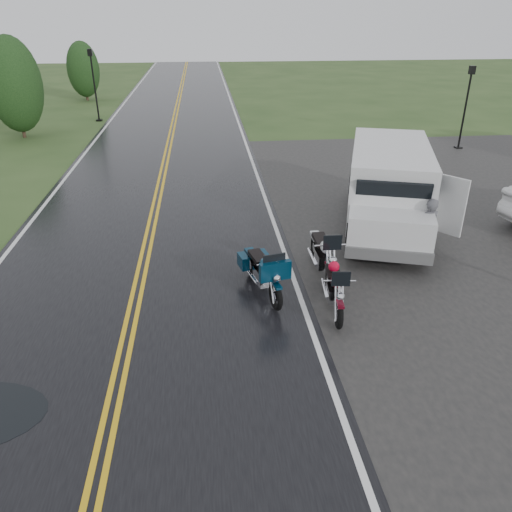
{
  "coord_description": "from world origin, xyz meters",
  "views": [
    {
      "loc": [
        1.75,
        -8.12,
        6.05
      ],
      "look_at": [
        2.8,
        2.0,
        1.0
      ],
      "focal_mm": 35.0,
      "sensor_mm": 36.0,
      "label": 1
    }
  ],
  "objects_px": {
    "person_at_van": "(427,231)",
    "lamp_post_far_right": "(465,108)",
    "motorcycle_teal": "(276,286)",
    "lamp_post_far_left": "(95,86)",
    "motorcycle_red": "(340,304)",
    "motorcycle_silver": "(332,268)",
    "van_white": "(354,211)"
  },
  "relations": [
    {
      "from": "person_at_van",
      "to": "lamp_post_far_left",
      "type": "distance_m",
      "value": 23.24
    },
    {
      "from": "van_white",
      "to": "motorcycle_silver",
      "type": "bearing_deg",
      "value": -99.16
    },
    {
      "from": "motorcycle_red",
      "to": "lamp_post_far_left",
      "type": "relative_size",
      "value": 0.52
    },
    {
      "from": "person_at_van",
      "to": "motorcycle_red",
      "type": "bearing_deg",
      "value": 27.67
    },
    {
      "from": "motorcycle_red",
      "to": "van_white",
      "type": "distance_m",
      "value": 3.85
    },
    {
      "from": "motorcycle_teal",
      "to": "lamp_post_far_left",
      "type": "bearing_deg",
      "value": 96.06
    },
    {
      "from": "motorcycle_silver",
      "to": "lamp_post_far_left",
      "type": "bearing_deg",
      "value": 113.2
    },
    {
      "from": "lamp_post_far_left",
      "to": "motorcycle_red",
      "type": "bearing_deg",
      "value": -68.81
    },
    {
      "from": "motorcycle_red",
      "to": "van_white",
      "type": "bearing_deg",
      "value": 76.88
    },
    {
      "from": "van_white",
      "to": "lamp_post_far_left",
      "type": "bearing_deg",
      "value": 135.37
    },
    {
      "from": "motorcycle_teal",
      "to": "motorcycle_red",
      "type": "bearing_deg",
      "value": -47.7
    },
    {
      "from": "motorcycle_silver",
      "to": "lamp_post_far_left",
      "type": "height_order",
      "value": "lamp_post_far_left"
    },
    {
      "from": "motorcycle_teal",
      "to": "lamp_post_far_right",
      "type": "relative_size",
      "value": 0.58
    },
    {
      "from": "lamp_post_far_left",
      "to": "lamp_post_far_right",
      "type": "distance_m",
      "value": 20.32
    },
    {
      "from": "motorcycle_teal",
      "to": "van_white",
      "type": "height_order",
      "value": "van_white"
    },
    {
      "from": "motorcycle_silver",
      "to": "person_at_van",
      "type": "bearing_deg",
      "value": 27.49
    },
    {
      "from": "motorcycle_red",
      "to": "lamp_post_far_right",
      "type": "height_order",
      "value": "lamp_post_far_right"
    },
    {
      "from": "person_at_van",
      "to": "lamp_post_far_right",
      "type": "bearing_deg",
      "value": -135.8
    },
    {
      "from": "motorcycle_teal",
      "to": "motorcycle_silver",
      "type": "xyz_separation_m",
      "value": [
        1.39,
        0.6,
        0.04
      ]
    },
    {
      "from": "lamp_post_far_left",
      "to": "van_white",
      "type": "bearing_deg",
      "value": -62.27
    },
    {
      "from": "motorcycle_red",
      "to": "lamp_post_far_right",
      "type": "bearing_deg",
      "value": 62.44
    },
    {
      "from": "lamp_post_far_right",
      "to": "motorcycle_teal",
      "type": "bearing_deg",
      "value": -128.78
    },
    {
      "from": "motorcycle_silver",
      "to": "person_at_van",
      "type": "xyz_separation_m",
      "value": [
        2.88,
        1.48,
        0.17
      ]
    },
    {
      "from": "motorcycle_red",
      "to": "motorcycle_teal",
      "type": "distance_m",
      "value": 1.47
    },
    {
      "from": "van_white",
      "to": "lamp_post_far_left",
      "type": "relative_size",
      "value": 1.54
    },
    {
      "from": "motorcycle_teal",
      "to": "van_white",
      "type": "xyz_separation_m",
      "value": [
        2.47,
        2.75,
        0.58
      ]
    },
    {
      "from": "motorcycle_silver",
      "to": "van_white",
      "type": "distance_m",
      "value": 2.47
    },
    {
      "from": "person_at_van",
      "to": "lamp_post_far_right",
      "type": "relative_size",
      "value": 0.45
    },
    {
      "from": "motorcycle_silver",
      "to": "person_at_van",
      "type": "height_order",
      "value": "person_at_van"
    },
    {
      "from": "motorcycle_silver",
      "to": "van_white",
      "type": "height_order",
      "value": "van_white"
    },
    {
      "from": "motorcycle_silver",
      "to": "van_white",
      "type": "bearing_deg",
      "value": 63.52
    },
    {
      "from": "motorcycle_teal",
      "to": "person_at_van",
      "type": "xyz_separation_m",
      "value": [
        4.27,
        2.08,
        0.21
      ]
    }
  ]
}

